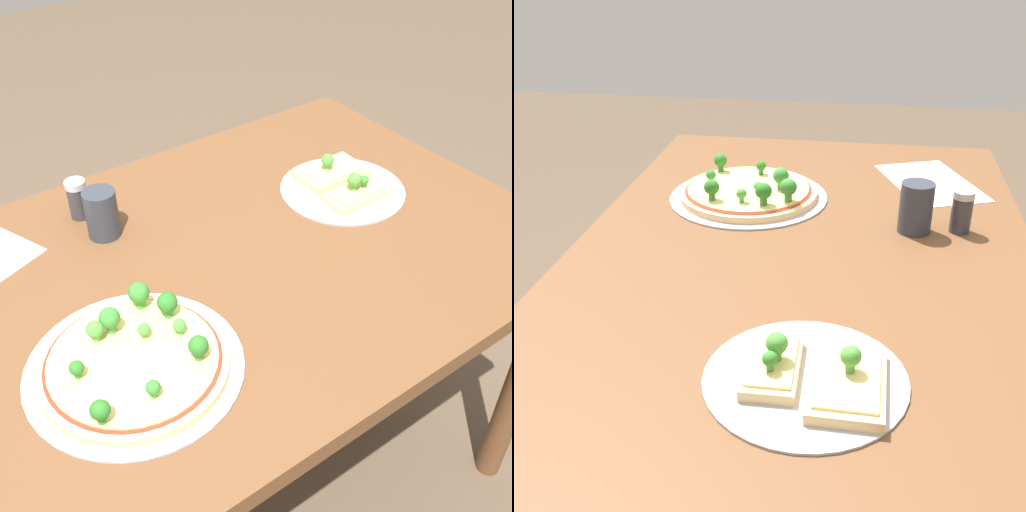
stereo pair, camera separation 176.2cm
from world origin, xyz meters
TOP-DOWN VIEW (x-y plane):
  - ground_plane at (0.00, 0.00)m, footprint 8.00×8.00m
  - dining_table at (0.00, 0.00)m, footprint 1.31×0.84m
  - pizza_tray_whole at (0.23, 0.14)m, footprint 0.34×0.34m
  - pizza_tray_slice at (-0.37, -0.05)m, footprint 0.27×0.27m
  - drinking_cup at (0.11, -0.20)m, footprint 0.06×0.06m
  - condiment_shaker at (0.13, -0.29)m, footprint 0.04×0.04m

SIDE VIEW (x-z plane):
  - ground_plane at x=0.00m, z-range 0.00..0.00m
  - dining_table at x=0.00m, z-range 0.28..1.01m
  - pizza_tray_slice at x=-0.37m, z-range 0.72..0.78m
  - pizza_tray_whole at x=0.23m, z-range 0.72..0.79m
  - condiment_shaker at x=0.13m, z-range 0.74..0.82m
  - drinking_cup at x=0.11m, z-range 0.74..0.83m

